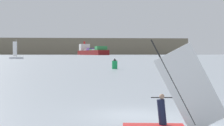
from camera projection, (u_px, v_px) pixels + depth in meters
ground_plane at (134, 115)px, 16.86m from camera, size 4000.00×4000.00×0.00m
windsurfer at (173, 105)px, 13.95m from camera, size 4.27×1.36×3.92m
cargo_ship at (92, 51)px, 721.15m from camera, size 46.33×158.23×30.75m
distant_headland at (40, 47)px, 1051.89m from camera, size 897.20×322.72×46.93m
channel_buoy at (115, 64)px, 67.37m from camera, size 1.07×1.07×2.12m
small_sailboat at (16, 57)px, 195.09m from camera, size 7.98×4.12×11.34m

